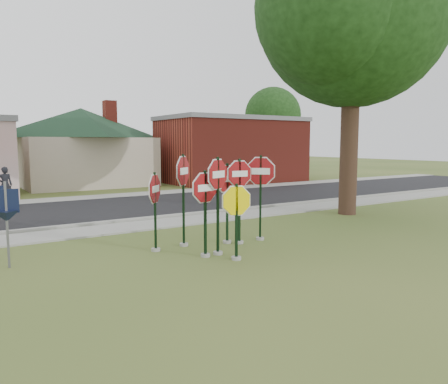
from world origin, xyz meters
TOP-DOWN VIEW (x-y plane):
  - ground at (0.00, 0.00)m, footprint 120.00×120.00m
  - sidewalk_near at (0.00, 5.50)m, footprint 60.00×1.60m
  - road at (0.00, 10.00)m, footprint 60.00×7.00m
  - sidewalk_far at (0.00, 14.30)m, footprint 60.00×1.60m
  - curb at (0.00, 6.50)m, footprint 60.00×0.20m
  - stop_sign_center at (-0.32, 0.89)m, footprint 1.03×0.43m
  - stop_sign_yellow at (-0.21, 0.21)m, footprint 1.02×0.25m
  - stop_sign_left at (-0.71, 0.87)m, footprint 1.07×0.24m
  - stop_sign_right at (0.84, 1.60)m, footprint 1.04×0.24m
  - stop_sign_back_right at (0.58, 1.83)m, footprint 1.09×0.24m
  - stop_sign_back_left at (-0.62, 2.20)m, footprint 0.90×0.75m
  - stop_sign_far_right at (1.64, 1.65)m, footprint 0.86×0.82m
  - stop_sign_far_left at (-1.52, 2.09)m, footprint 0.77×0.80m
  - building_house at (2.00, 22.00)m, footprint 11.60×11.60m
  - building_brick at (12.00, 18.50)m, footprint 10.20×6.20m
  - oak_tree at (7.50, 3.50)m, footprint 11.05×10.45m
  - bg_tree_right at (22.00, 26.00)m, footprint 5.60×5.60m
  - pedestrian at (-3.72, 14.17)m, footprint 0.66×0.46m

SIDE VIEW (x-z plane):
  - ground at x=0.00m, z-range 0.00..0.00m
  - road at x=0.00m, z-range 0.00..0.04m
  - sidewalk_near at x=0.00m, z-range 0.00..0.06m
  - sidewalk_far at x=0.00m, z-range 0.00..0.06m
  - curb at x=0.00m, z-range 0.00..0.14m
  - pedestrian at x=-3.72m, z-range 0.06..1.77m
  - stop_sign_yellow at x=-0.21m, z-range 0.16..2.15m
  - stop_sign_far_left at x=-1.52m, z-range 0.23..2.44m
  - stop_sign_left at x=-0.71m, z-range 0.25..2.54m
  - stop_sign_back_right at x=0.58m, z-range 0.28..2.68m
  - stop_sign_right at x=0.84m, z-range 0.30..2.82m
  - stop_sign_center at x=-0.32m, z-range 0.33..2.95m
  - stop_sign_far_right at x=1.64m, z-range 0.34..2.97m
  - stop_sign_back_left at x=-0.62m, z-range 0.35..3.03m
  - building_brick at x=12.00m, z-range 0.03..4.78m
  - building_house at x=2.00m, z-range 0.55..6.75m
  - bg_tree_right at x=22.00m, z-range 1.38..9.78m
  - oak_tree at x=7.50m, z-range 2.11..13.79m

